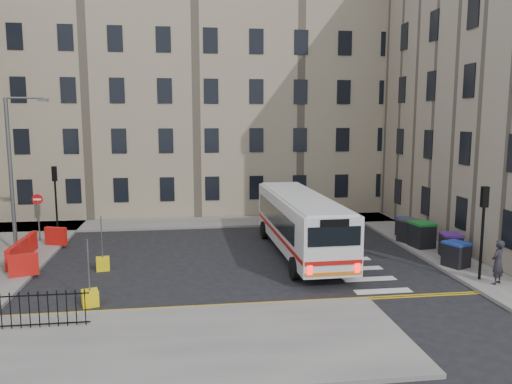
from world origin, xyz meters
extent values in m
plane|color=black|center=(0.00, 0.00, 0.00)|extent=(120.00, 120.00, 0.00)
cube|color=slate|center=(-6.00, 8.60, 0.07)|extent=(36.00, 3.20, 0.15)
cube|color=slate|center=(9.00, 4.00, 0.07)|extent=(2.40, 26.00, 0.15)
cube|color=slate|center=(-7.00, -10.00, 0.07)|extent=(20.00, 6.00, 0.15)
cube|color=gray|center=(-7.00, 15.50, 8.00)|extent=(38.00, 10.50, 16.00)
cylinder|color=black|center=(8.60, -5.50, 1.75)|extent=(0.12, 0.12, 3.20)
cube|color=black|center=(8.60, -5.50, 3.80)|extent=(0.28, 0.22, 0.90)
cylinder|color=black|center=(-12.00, 6.50, 1.75)|extent=(0.12, 0.12, 3.20)
cube|color=black|center=(-12.00, 6.50, 3.80)|extent=(0.28, 0.22, 0.90)
cylinder|color=#595B5E|center=(-13.00, 2.00, 4.15)|extent=(0.20, 0.20, 8.00)
cube|color=#595B5E|center=(-13.00, 2.00, 8.22)|extent=(0.50, 0.22, 0.14)
cylinder|color=#595B5E|center=(-12.50, 4.50, 1.35)|extent=(0.08, 0.08, 2.40)
cube|color=red|center=(-12.50, 4.50, 2.85)|extent=(0.60, 0.04, 0.60)
cube|color=red|center=(-12.20, -1.00, 0.65)|extent=(0.25, 1.25, 1.00)
cube|color=red|center=(-12.20, 0.50, 0.65)|extent=(0.25, 1.25, 1.00)
cube|color=red|center=(-12.20, 2.00, 0.65)|extent=(0.25, 1.25, 1.00)
cube|color=red|center=(-11.30, 3.30, 0.65)|extent=(1.26, 0.66, 1.00)
cube|color=red|center=(-11.30, -2.30, 0.65)|extent=(1.26, 0.66, 1.00)
cube|color=silver|center=(1.86, 0.04, 1.80)|extent=(2.80, 11.35, 2.57)
cube|color=black|center=(0.55, 0.53, 2.00)|extent=(0.24, 9.04, 1.03)
cube|color=black|center=(3.14, 0.58, 2.00)|extent=(0.24, 9.04, 1.03)
cube|color=black|center=(1.74, 5.70, 2.05)|extent=(2.26, 0.11, 1.13)
cube|color=black|center=(1.97, -5.62, 2.31)|extent=(2.26, 0.11, 0.82)
cube|color=#A5110E|center=(0.56, 0.02, 1.18)|extent=(0.27, 11.09, 0.18)
cube|color=#A5110E|center=(3.15, 0.07, 1.18)|extent=(0.27, 11.09, 0.18)
cube|color=#FF0C0C|center=(0.94, -5.65, 0.92)|extent=(0.23, 0.05, 0.41)
cube|color=#FF0C0C|center=(3.00, -5.60, 0.92)|extent=(0.23, 0.05, 0.41)
cylinder|color=black|center=(0.49, 3.82, 0.51)|extent=(0.31, 1.03, 1.03)
cylinder|color=black|center=(3.06, 3.87, 0.51)|extent=(0.31, 1.03, 1.03)
cylinder|color=black|center=(0.65, -3.99, 0.51)|extent=(0.31, 1.03, 1.03)
cylinder|color=black|center=(3.22, -3.94, 0.51)|extent=(0.31, 1.03, 1.03)
cube|color=black|center=(8.59, -3.54, 0.69)|extent=(1.20, 1.28, 1.07)
cube|color=#1B3796|center=(8.59, -3.54, 1.28)|extent=(1.26, 1.34, 0.11)
cube|color=black|center=(9.20, -1.95, 0.70)|extent=(1.06, 1.18, 1.09)
cube|color=#4A1F75|center=(9.20, -1.95, 1.30)|extent=(1.12, 1.24, 0.11)
cube|color=black|center=(8.66, 0.13, 0.77)|extent=(1.18, 1.32, 1.24)
cube|color=#186E27|center=(8.66, 0.13, 1.46)|extent=(1.24, 1.38, 0.13)
cube|color=black|center=(8.51, 1.25, 0.75)|extent=(1.36, 1.44, 1.20)
cube|color=#323234|center=(8.51, 1.25, 1.41)|extent=(1.43, 1.51, 0.13)
cube|color=black|center=(8.88, 2.65, 0.66)|extent=(1.03, 1.13, 1.01)
cube|color=navy|center=(8.88, 2.65, 1.22)|extent=(1.08, 1.18, 0.11)
imported|color=black|center=(8.95, -6.18, 1.10)|extent=(0.83, 0.76, 1.90)
cube|color=yellow|center=(-8.03, -1.37, 0.30)|extent=(0.69, 0.69, 0.60)
cube|color=yellow|center=(-7.76, -6.00, 0.30)|extent=(0.75, 0.75, 0.60)
camera|label=1|loc=(-3.95, -25.00, 7.11)|focal=35.00mm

